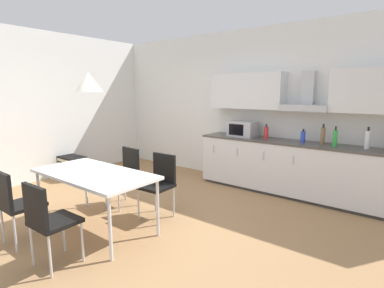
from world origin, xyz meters
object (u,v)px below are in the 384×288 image
at_px(bottle_brown, 323,136).
at_px(bottle_red, 266,133).
at_px(bottle_white, 367,139).
at_px(bottle_green, 335,138).
at_px(chair_near_right, 47,217).
at_px(chair_near_left, 14,200).
at_px(bottle_blue, 303,137).
at_px(microwave, 243,129).
at_px(chair_far_left, 126,171).
at_px(dining_table, 94,176).
at_px(pendant_lamp, 88,82).
at_px(guitar_amp, 72,167).
at_px(chair_far_right, 160,179).

bearing_deg(bottle_brown, bottle_red, -177.95).
xyz_separation_m(bottle_white, bottle_green, (-0.41, -0.09, -0.01)).
relative_size(chair_near_right, chair_near_left, 1.00).
bearing_deg(bottle_blue, bottle_brown, 3.19).
xyz_separation_m(microwave, chair_near_right, (-0.18, -3.56, -0.51)).
bearing_deg(chair_far_left, chair_near_right, -65.38).
bearing_deg(bottle_brown, chair_near_right, -113.25).
bearing_deg(chair_near_left, chair_far_left, 89.70).
relative_size(bottle_green, chair_far_left, 0.35).
bearing_deg(dining_table, bottle_brown, 55.88).
distance_m(bottle_white, chair_near_left, 4.65).
height_order(bottle_blue, pendant_lamp, pendant_lamp).
height_order(bottle_blue, dining_table, bottle_blue).
xyz_separation_m(bottle_green, dining_table, (-2.12, -2.73, -0.34)).
xyz_separation_m(bottle_green, chair_near_left, (-2.48, -3.51, -0.50)).
distance_m(bottle_white, guitar_amp, 5.23).
relative_size(bottle_red, bottle_blue, 1.16).
height_order(bottle_brown, bottle_blue, bottle_brown).
xyz_separation_m(bottle_brown, pendant_lamp, (-1.92, -2.83, 0.79)).
height_order(bottle_white, bottle_blue, bottle_white).
bearing_deg(bottle_white, pendant_lamp, -131.91).
height_order(chair_near_right, guitar_amp, chair_near_right).
bearing_deg(chair_far_left, bottle_red, 56.22).
relative_size(microwave, bottle_white, 1.51).
height_order(bottle_red, bottle_blue, bottle_red).
height_order(bottle_green, guitar_amp, bottle_green).
bearing_deg(chair_near_right, pendant_lamp, 114.92).
relative_size(bottle_white, chair_near_left, 0.37).
distance_m(chair_near_left, chair_far_right, 1.73).
height_order(bottle_red, chair_far_left, bottle_red).
bearing_deg(chair_far_right, bottle_blue, 58.12).
bearing_deg(dining_table, bottle_green, 52.15).
distance_m(bottle_green, chair_far_left, 3.18).
relative_size(microwave, bottle_blue, 2.21).
height_order(bottle_white, dining_table, bottle_white).
bearing_deg(guitar_amp, bottle_green, 20.70).
height_order(dining_table, pendant_lamp, pendant_lamp).
bearing_deg(bottle_green, dining_table, -127.85).
distance_m(bottle_blue, chair_far_right, 2.43).
xyz_separation_m(bottle_brown, chair_far_right, (-1.56, -2.05, -0.51)).
height_order(microwave, pendant_lamp, pendant_lamp).
bearing_deg(bottle_white, bottle_green, -167.33).
height_order(bottle_green, bottle_blue, bottle_green).
relative_size(chair_near_left, chair_far_left, 1.00).
distance_m(chair_near_right, chair_far_right, 1.57).
relative_size(chair_far_right, pendant_lamp, 2.72).
bearing_deg(bottle_red, bottle_green, -3.67).
bearing_deg(bottle_white, chair_far_left, -144.81).
height_order(chair_near_left, chair_far_right, same).
height_order(chair_far_right, guitar_amp, chair_far_right).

